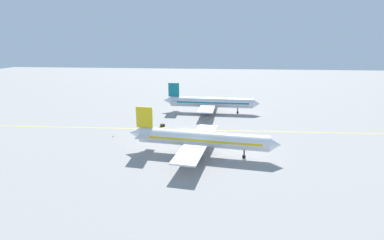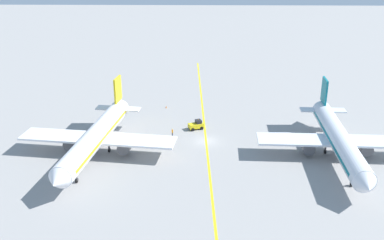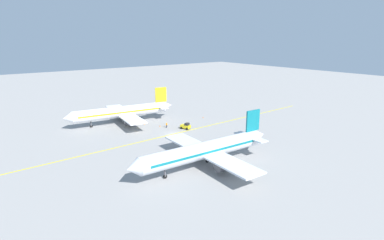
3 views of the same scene
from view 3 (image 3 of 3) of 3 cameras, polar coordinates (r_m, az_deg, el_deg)
ground_plane at (r=86.08m, az=-3.67°, el=-2.71°), size 400.00×400.00×0.00m
apron_yellow_centreline at (r=86.08m, az=-3.67°, el=-2.71°), size 4.58×119.94×0.01m
airplane_at_gate at (r=63.58m, az=2.71°, el=-5.77°), size 28.18×35.50×10.60m
airplane_adjacent_stand at (r=98.76m, az=-13.10°, el=1.50°), size 28.43×35.53×10.60m
baggage_tug_white at (r=90.55m, az=-1.20°, el=-1.18°), size 3.35×2.64×2.11m
ground_crew_worker at (r=92.21m, az=-4.86°, el=-0.92°), size 0.30×0.56×1.68m
traffic_cone_near_nose at (r=103.46m, az=2.12°, el=0.55°), size 0.32×0.32×0.55m
traffic_cone_mid_apron at (r=96.77m, az=-9.03°, el=-0.67°), size 0.32×0.32×0.55m
traffic_cone_by_wingtip at (r=93.67m, az=-6.13°, el=-1.10°), size 0.32×0.32×0.55m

